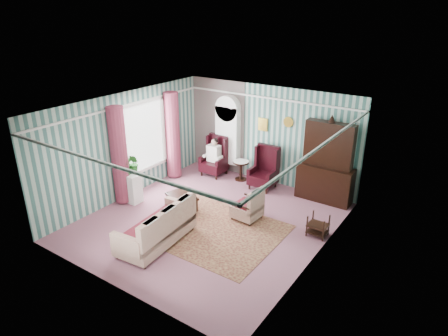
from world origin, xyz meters
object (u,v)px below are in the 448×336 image
Objects in this scene: bookcase at (228,139)px; floral_armchair at (247,200)px; nest_table at (318,225)px; sofa at (156,222)px; wingback_left at (214,156)px; wingback_right at (263,168)px; round_side_table at (241,171)px; coffee_table at (182,202)px; seated_woman at (214,157)px; plant_stand at (131,188)px; dresser_hutch at (327,160)px.

floral_armchair is (2.05, -2.19, -0.59)m from bookcase.
nest_table is 3.71m from sofa.
wingback_left reaches higher than sofa.
nest_table is at bearing -20.85° from wingback_left.
wingback_right is at bearing 0.00° from wingback_left.
floral_armchair is (1.40, -1.95, 0.23)m from round_side_table.
round_side_table is 2.48m from coffee_table.
wingback_left is 1.06× the size of seated_woman.
sofa is at bearing -69.75° from coffee_table.
plant_stand is 0.75× the size of floral_armchair.
floral_armchair is at bearing -54.38° from round_side_table.
round_side_table is at bearing -20.27° from bookcase.
sofa is at bearing -85.76° from round_side_table.
sofa is at bearing -72.87° from seated_woman.
bookcase is 1.13× the size of sofa.
wingback_left is at bearing 104.93° from coffee_table.
sofa reaches higher than nest_table.
dresser_hutch reaches higher than seated_woman.
bookcase reaches higher than round_side_table.
bookcase is 0.70m from seated_woman.
floral_armchair is 1.25× the size of coffee_table.
seated_woman is 0.96m from round_side_table.
round_side_table is at bearing 169.99° from wingback_right.
coffee_table is at bearing 17.21° from plant_stand.
round_side_table is at bearing -0.56° from sofa.
dresser_hutch is 1.89× the size of wingback_right.
nest_table is 1.81m from floral_armchair.
dresser_hutch is at bearing 35.08° from plant_stand.
seated_woman is at bearing 73.78° from plant_stand.
seated_woman is (-3.50, -0.27, -0.59)m from dresser_hutch.
coffee_table is (1.42, 0.44, -0.21)m from plant_stand.
bookcase is at bearing 165.43° from wingback_right.
dresser_hutch is 2.48m from floral_armchair.
wingback_left is at bearing 0.00° from seated_woman.
sofa is 1.87× the size of floral_armchair.
plant_stand is at bearing -162.79° from coffee_table.
bookcase is 3.06m from floral_armchair.
wingback_right is 0.63× the size of sofa.
dresser_hutch is at bearing 41.84° from coffee_table.
sofa is (-2.87, -2.34, 0.26)m from nest_table.
wingback_right is at bearing 63.88° from coffee_table.
dresser_hutch is 2.75m from round_side_table.
bookcase reaches higher than nest_table.
wingback_right is 1.47× the size of coffee_table.
nest_table is at bearing -26.92° from bookcase.
wingback_right reaches higher than floral_armchair.
wingback_left is 1.00× the size of wingback_right.
seated_woman reaches higher than sofa.
plant_stand is (-0.80, -2.75, -0.22)m from wingback_left.
coffee_table is at bearing 110.54° from floral_armchair.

